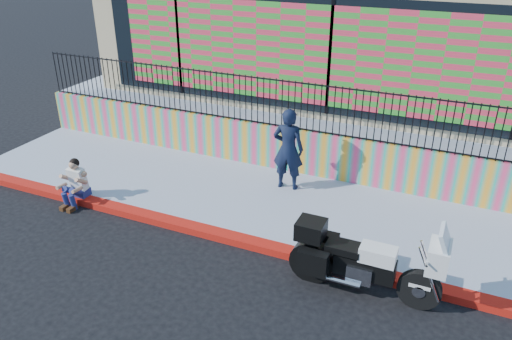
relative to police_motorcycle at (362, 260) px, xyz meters
The scene contains 10 objects.
ground 2.21m from the police_motorcycle, 167.07° to the left, with size 90.00×90.00×0.00m, color black.
red_curb 2.19m from the police_motorcycle, 167.07° to the left, with size 16.00×0.30×0.15m, color #A40F0B.
sidewalk 3.01m from the police_motorcycle, 134.10° to the left, with size 16.00×3.00×0.15m, color #96A0B4.
mural_wall 4.25m from the police_motorcycle, 118.91° to the left, with size 16.00×0.20×1.10m, color #F23F72.
metal_fence 4.41m from the police_motorcycle, 118.91° to the left, with size 15.80×0.04×1.20m, color black, non-canonical shape.
elevated_platform 9.06m from the police_motorcycle, 103.12° to the left, with size 16.00×10.00×1.25m, color #96A0B4.
storefront_building 9.22m from the police_motorcycle, 103.44° to the left, with size 14.00×8.06×4.00m.
police_motorcycle is the anchor object (origin of this frame).
police_officer 3.73m from the police_motorcycle, 130.36° to the left, with size 0.71×0.46×1.93m, color black.
seated_man 6.55m from the police_motorcycle, behind, with size 0.54×0.71×1.06m.
Camera 1 is at (3.20, -7.42, 5.66)m, focal length 35.00 mm.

